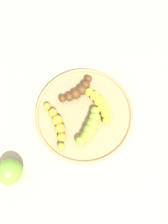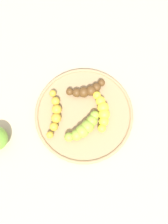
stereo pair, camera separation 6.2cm
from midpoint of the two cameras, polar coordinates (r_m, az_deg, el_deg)
ground_plane at (r=0.66m, az=2.65°, el=-1.36°), size 2.40×2.40×0.00m
fruit_bowl at (r=0.65m, az=2.70°, el=-1.11°), size 0.28×0.28×0.02m
banana_overripe at (r=0.64m, az=3.39°, el=5.08°), size 0.10×0.07×0.03m
banana_spotted at (r=0.63m, az=-4.64°, el=-0.97°), size 0.06×0.14×0.03m
banana_green at (r=0.61m, az=2.89°, el=-4.60°), size 0.07×0.11×0.04m
banana_yellow at (r=0.63m, az=7.48°, el=-0.29°), size 0.07×0.11×0.03m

